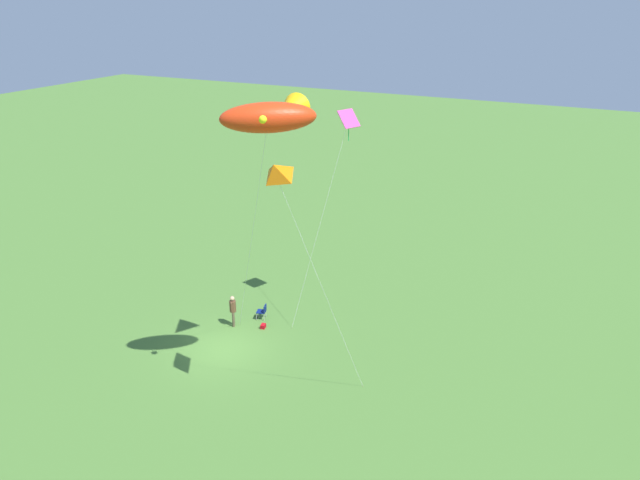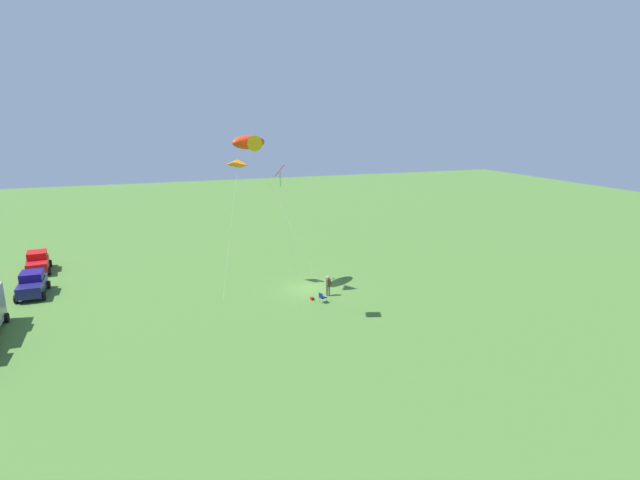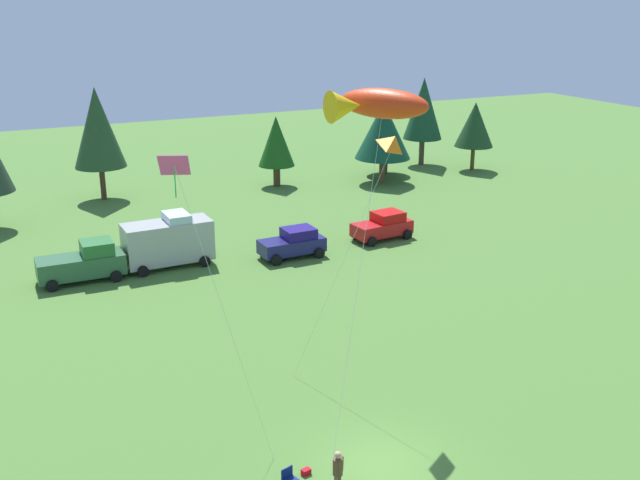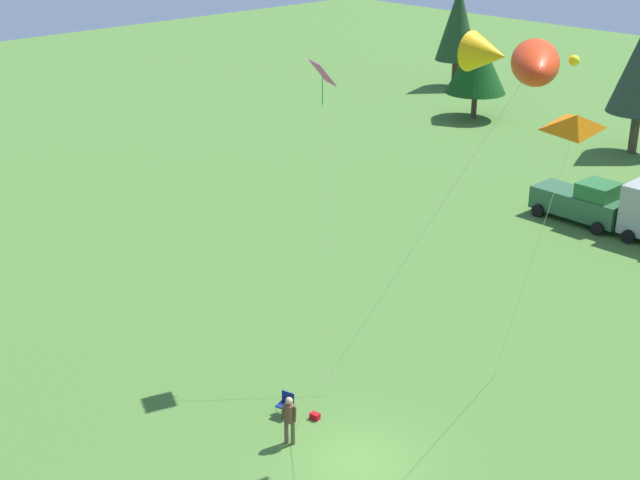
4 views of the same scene
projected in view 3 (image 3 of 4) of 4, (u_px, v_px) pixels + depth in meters
name	position (u px, v px, depth m)	size (l,w,h in m)	color
ground_plane	(380.00, 465.00, 27.11)	(160.00, 160.00, 0.00)	#46702E
person_kite_flyer	(338.00, 470.00, 25.09)	(0.50, 0.49, 1.74)	brown
folding_chair	(289.00, 478.00, 25.58)	(0.59, 0.59, 0.82)	navy
backpack_on_grass	(306.00, 472.00, 26.52)	(0.32, 0.22, 0.22)	#B70C15
truck_green_flatbed	(84.00, 263.00, 44.21)	(5.02, 2.45, 2.34)	#2D5A38
van_motorhome_grey	(168.00, 241.00, 46.42)	(5.45, 2.71, 3.34)	#9FA29E
car_navy_hatch	(293.00, 243.00, 48.20)	(4.25, 2.30, 1.89)	navy
car_red_sedan	(383.00, 226.00, 51.76)	(4.37, 2.59, 1.89)	red
treeline_distant	(177.00, 139.00, 60.71)	(67.20, 11.47, 9.21)	#45341F
kite_large_fish	(374.00, 104.00, 27.73)	(6.37, 6.90, 12.93)	red
kite_delta_orange	(395.00, 143.00, 29.51)	(4.38, 3.19, 11.07)	orange
kite_diamond_rainbow	(177.00, 174.00, 24.77)	(3.12, 2.51, 11.24)	#D94099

